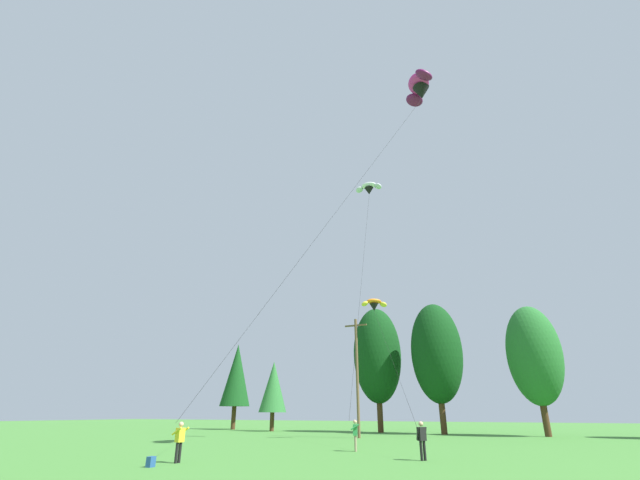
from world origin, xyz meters
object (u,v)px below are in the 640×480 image
(kite_flyer_far, at_px, (422,437))
(parafoil_kite_far_orange, at_px, (374,304))
(utility_pole, at_px, (357,373))
(kite_flyer_near, at_px, (180,438))
(parafoil_kite_mid_white, at_px, (369,188))
(backpack, at_px, (151,462))
(kite_flyer_mid, at_px, (355,433))
(parafoil_kite_high_magenta, at_px, (419,88))

(kite_flyer_far, distance_m, parafoil_kite_far_orange, 18.75)
(utility_pole, bearing_deg, parafoil_kite_far_orange, -40.19)
(kite_flyer_near, bearing_deg, parafoil_kite_mid_white, 80.15)
(kite_flyer_near, height_order, backpack, kite_flyer_near)
(kite_flyer_mid, height_order, parafoil_kite_high_magenta, parafoil_kite_high_magenta)
(utility_pole, height_order, parafoil_kite_far_orange, parafoil_kite_far_orange)
(kite_flyer_far, height_order, parafoil_kite_far_orange, parafoil_kite_far_orange)
(kite_flyer_far, xyz_separation_m, parafoil_kite_far_orange, (-7.05, 14.12, 10.12))
(kite_flyer_near, height_order, parafoil_kite_high_magenta, parafoil_kite_high_magenta)
(utility_pole, height_order, backpack, utility_pole)
(utility_pole, relative_size, kite_flyer_far, 6.19)
(kite_flyer_mid, xyz_separation_m, parafoil_kite_mid_white, (-1.59, 8.88, 20.82))
(utility_pole, bearing_deg, parafoil_kite_high_magenta, -47.24)
(kite_flyer_near, relative_size, kite_flyer_mid, 1.00)
(kite_flyer_far, distance_m, backpack, 12.07)
(backpack, bearing_deg, kite_flyer_far, -56.48)
(parafoil_kite_high_magenta, relative_size, parafoil_kite_mid_white, 1.19)
(kite_flyer_mid, distance_m, parafoil_kite_mid_white, 22.69)
(kite_flyer_far, xyz_separation_m, parafoil_kite_high_magenta, (0.67, 5.12, 24.48))
(kite_flyer_near, xyz_separation_m, parafoil_kite_high_magenta, (10.17, 11.04, 24.47))
(kite_flyer_mid, distance_m, parafoil_kite_high_magenta, 25.13)
(kite_flyer_near, bearing_deg, backpack, -85.30)
(kite_flyer_near, xyz_separation_m, parafoil_kite_mid_white, (3.15, 18.13, 20.82))
(parafoil_kite_high_magenta, xyz_separation_m, parafoil_kite_mid_white, (-7.02, 7.09, -3.65))
(parafoil_kite_high_magenta, distance_m, backpack, 30.01)
(backpack, bearing_deg, parafoil_kite_high_magenta, -43.78)
(kite_flyer_mid, distance_m, kite_flyer_far, 5.81)
(parafoil_kite_far_orange, bearing_deg, utility_pole, 139.81)
(parafoil_kite_far_orange, distance_m, backpack, 24.40)
(parafoil_kite_far_orange, bearing_deg, parafoil_kite_high_magenta, -49.40)
(kite_flyer_near, relative_size, kite_flyer_far, 1.00)
(kite_flyer_far, bearing_deg, parafoil_kite_far_orange, 116.53)
(backpack, bearing_deg, parafoil_kite_far_orange, -11.57)
(parafoil_kite_mid_white, height_order, backpack, parafoil_kite_mid_white)
(backpack, bearing_deg, parafoil_kite_mid_white, -14.13)
(parafoil_kite_mid_white, bearing_deg, parafoil_kite_far_orange, 109.96)
(utility_pole, relative_size, kite_flyer_near, 6.19)
(utility_pole, distance_m, kite_flyer_near, 22.84)
(parafoil_kite_mid_white, height_order, parafoil_kite_far_orange, parafoil_kite_mid_white)
(utility_pole, distance_m, kite_flyer_far, 19.71)
(kite_flyer_far, relative_size, backpack, 4.23)
(kite_flyer_far, bearing_deg, utility_pole, 120.83)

